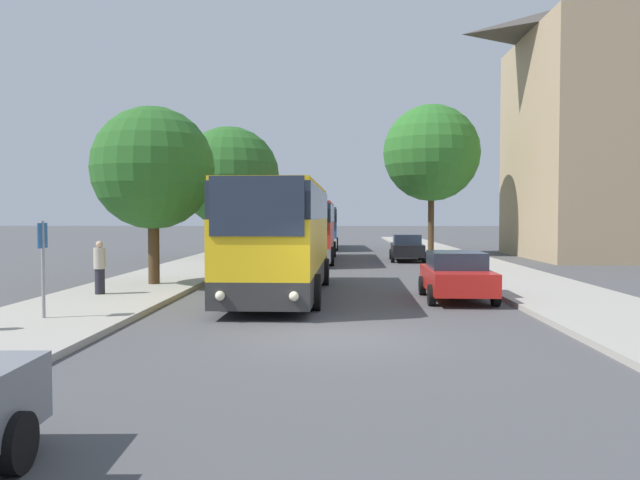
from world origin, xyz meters
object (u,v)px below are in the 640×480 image
parked_car_right_near (457,275)px  bus_stop_sign (43,257)px  tree_left_near (229,177)px  tree_left_far (153,168)px  bus_front (281,237)px  tree_right_near (431,153)px  parked_car_right_far (407,247)px  bus_middle (311,230)px  bus_rear (319,227)px  pedestrian_waiting_near (100,267)px

parked_car_right_near → bus_stop_sign: bearing=24.7°
bus_stop_sign → tree_left_near: 23.37m
tree_left_far → bus_front: bearing=-23.3°
tree_left_near → tree_right_near: size_ratio=0.80×
parked_car_right_far → tree_right_near: size_ratio=0.44×
bus_front → parked_car_right_near: bus_front is taller
bus_middle → bus_stop_sign: 21.69m
parked_car_right_near → tree_right_near: tree_right_near is taller
tree_left_near → bus_stop_sign: bearing=-91.0°
bus_rear → tree_left_near: 13.07m
bus_front → parked_car_right_far: bearing=71.1°
bus_front → tree_left_far: 5.73m
tree_left_near → parked_car_right_near: bearing=-61.0°
bus_middle → bus_front: bearing=-90.6°
bus_middle → bus_rear: (0.03, 13.73, -0.06)m
parked_car_right_near → tree_left_near: size_ratio=0.51×
pedestrian_waiting_near → tree_right_near: size_ratio=0.17×
bus_middle → tree_left_far: (-5.07, -13.43, 2.50)m
bus_middle → pedestrian_waiting_near: 17.47m
pedestrian_waiting_near → bus_front: bearing=-141.8°
bus_front → parked_car_right_near: bearing=-8.3°
parked_car_right_near → bus_middle: bearing=-71.0°
bus_middle → parked_car_right_near: 17.23m
bus_middle → tree_right_near: 11.02m
bus_stop_sign → tree_left_near: (0.39, 23.12, 3.36)m
parked_car_right_near → parked_car_right_far: (0.30, 16.72, 0.02)m
bus_front → pedestrian_waiting_near: bus_front is taller
bus_stop_sign → pedestrian_waiting_near: bus_stop_sign is taller
bus_middle → tree_left_far: 14.57m
bus_rear → pedestrian_waiting_near: bus_rear is taller
bus_front → parked_car_right_far: bus_front is taller
bus_middle → bus_stop_sign: bearing=-104.1°
bus_front → tree_left_near: 18.52m
bus_stop_sign → tree_left_near: size_ratio=0.30×
bus_middle → parked_car_right_far: bus_middle is taller
bus_rear → tree_right_near: tree_right_near is taller
bus_middle → tree_right_near: tree_right_near is taller
tree_left_near → tree_right_near: (12.78, 3.97, 1.80)m
bus_front → pedestrian_waiting_near: size_ratio=6.40×
tree_left_far → parked_car_right_near: bearing=-16.1°
parked_car_right_far → tree_right_near: (2.21, 5.79, 5.97)m
bus_stop_sign → tree_right_near: 30.57m
pedestrian_waiting_near → bus_middle: bearing=-81.1°
bus_middle → tree_right_near: bearing=38.9°
tree_left_far → tree_right_near: size_ratio=0.65×
bus_middle → bus_rear: bus_middle is taller
pedestrian_waiting_near → tree_left_near: bearing=-63.9°
bus_front → tree_left_near: size_ratio=1.35×
tree_right_near → bus_middle: bearing=-141.6°
parked_car_right_far → pedestrian_waiting_near: pedestrian_waiting_near is taller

